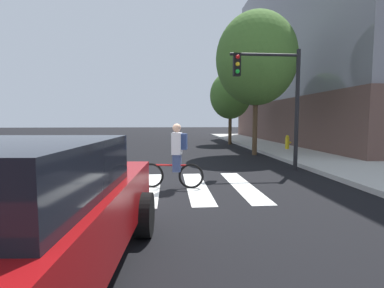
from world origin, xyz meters
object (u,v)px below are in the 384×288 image
(cyclist, at_px, (176,156))
(fire_hydrant, at_px, (287,142))
(traffic_light_near, at_px, (274,89))
(street_tree_mid, at_px, (230,95))
(street_tree_near, at_px, (256,59))
(sedan_near, at_px, (21,219))

(cyclist, relative_size, fire_hydrant, 2.17)
(traffic_light_near, relative_size, street_tree_mid, 0.80)
(fire_hydrant, height_order, street_tree_near, street_tree_near)
(sedan_near, distance_m, traffic_light_near, 8.69)
(cyclist, bearing_deg, street_tree_near, 58.00)
(street_tree_near, bearing_deg, cyclist, -122.00)
(sedan_near, distance_m, fire_hydrant, 14.89)
(street_tree_near, bearing_deg, sedan_near, -117.51)
(sedan_near, relative_size, street_tree_mid, 0.90)
(cyclist, xyz_separation_m, fire_hydrant, (6.49, 8.05, -0.31))
(fire_hydrant, xyz_separation_m, street_tree_mid, (-2.21, 4.90, 3.00))
(traffic_light_near, bearing_deg, street_tree_near, 80.84)
(sedan_near, xyz_separation_m, fire_hydrant, (8.11, 12.49, -0.29))
(cyclist, xyz_separation_m, traffic_light_near, (3.47, 2.30, 2.02))
(cyclist, bearing_deg, street_tree_mid, 71.70)
(sedan_near, relative_size, street_tree_near, 0.66)
(traffic_light_near, relative_size, fire_hydrant, 5.38)
(cyclist, xyz_separation_m, street_tree_mid, (4.28, 12.94, 2.69))
(street_tree_near, height_order, street_tree_mid, street_tree_near)
(street_tree_near, bearing_deg, fire_hydrant, 30.51)
(cyclist, relative_size, street_tree_near, 0.24)
(street_tree_near, distance_m, street_tree_mid, 6.38)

